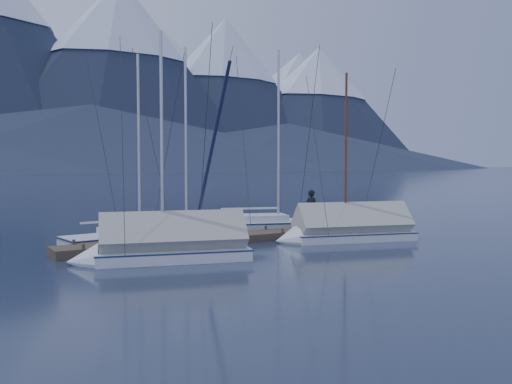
% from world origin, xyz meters
% --- Properties ---
extents(ground, '(1000.00, 1000.00, 0.00)m').
position_xyz_m(ground, '(0.00, 0.00, 0.00)').
color(ground, black).
rests_on(ground, ground).
extents(dock, '(18.00, 1.50, 0.54)m').
position_xyz_m(dock, '(0.00, 2.00, 0.11)').
color(dock, '#382D23').
rests_on(dock, ground).
extents(mooring_posts, '(15.12, 1.52, 0.35)m').
position_xyz_m(mooring_posts, '(-0.50, 2.00, 0.35)').
color(mooring_posts, '#382D23').
rests_on(mooring_posts, ground).
extents(sailboat_open_left, '(7.08, 3.00, 9.13)m').
position_xyz_m(sailboat_open_left, '(-4.31, 4.18, 0.16)').
color(sailboat_open_left, silver).
rests_on(sailboat_open_left, ground).
extents(sailboat_open_mid, '(7.56, 3.23, 9.74)m').
position_xyz_m(sailboat_open_mid, '(-2.00, 4.18, 0.17)').
color(sailboat_open_mid, silver).
rests_on(sailboat_open_mid, ground).
extents(sailboat_open_right, '(8.10, 4.70, 10.33)m').
position_xyz_m(sailboat_open_right, '(3.48, 4.31, 0.18)').
color(sailboat_open_right, silver).
rests_on(sailboat_open_right, ground).
extents(sailboat_covered_near, '(6.76, 3.73, 8.41)m').
position_xyz_m(sailboat_covered_near, '(3.15, -0.36, 0.42)').
color(sailboat_covered_near, white).
rests_on(sailboat_covered_near, ground).
extents(sailboat_covered_far, '(6.70, 3.69, 9.01)m').
position_xyz_m(sailboat_covered_far, '(-5.86, -0.75, 0.44)').
color(sailboat_covered_far, white).
rests_on(sailboat_covered_far, ground).
extents(person, '(0.62, 0.78, 1.88)m').
position_xyz_m(person, '(3.20, 1.95, 1.28)').
color(person, black).
rests_on(person, dock).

